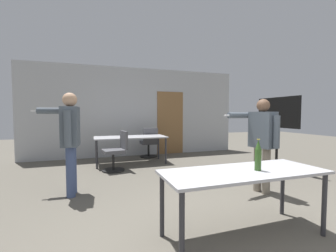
# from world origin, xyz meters

# --- Properties ---
(back_wall) EXTENTS (6.73, 0.12, 2.76)m
(back_wall) POSITION_xyz_m (0.03, 5.58, 1.37)
(back_wall) COLOR #B2B5B7
(back_wall) RESTS_ON ground_plane
(conference_table_near) EXTENTS (1.79, 0.68, 0.72)m
(conference_table_near) POSITION_xyz_m (0.16, 0.48, 0.65)
(conference_table_near) COLOR #A8A8AD
(conference_table_near) RESTS_ON ground_plane
(conference_table_far) EXTENTS (1.87, 0.80, 0.72)m
(conference_table_far) POSITION_xyz_m (-0.40, 4.45, 0.66)
(conference_table_far) COLOR #A8A8AD
(conference_table_far) RESTS_ON ground_plane
(tv_screen) EXTENTS (0.44, 1.23, 1.72)m
(tv_screen) POSITION_xyz_m (2.82, 2.71, 1.10)
(tv_screen) COLOR black
(tv_screen) RESTS_ON ground_plane
(person_near_casual) EXTENTS (0.80, 0.60, 1.57)m
(person_near_casual) POSITION_xyz_m (1.31, 1.52, 0.94)
(person_near_casual) COLOR slate
(person_near_casual) RESTS_ON ground_plane
(person_far_watching) EXTENTS (0.76, 0.69, 1.66)m
(person_far_watching) POSITION_xyz_m (-1.72, 2.42, 1.00)
(person_far_watching) COLOR #3D4C75
(person_far_watching) RESTS_ON ground_plane
(office_chair_far_left) EXTENTS (0.59, 0.53, 0.92)m
(office_chair_far_left) POSITION_xyz_m (-0.84, 3.81, 0.43)
(office_chair_far_left) COLOR black
(office_chair_far_left) RESTS_ON ground_plane
(office_chair_far_right) EXTENTS (0.52, 0.55, 0.90)m
(office_chair_far_right) POSITION_xyz_m (0.27, 5.10, 0.42)
(office_chair_far_right) COLOR black
(office_chair_far_right) RESTS_ON ground_plane
(beer_bottle) EXTENTS (0.07, 0.07, 0.34)m
(beer_bottle) POSITION_xyz_m (0.30, 0.44, 0.88)
(beer_bottle) COLOR #2D511E
(beer_bottle) RESTS_ON conference_table_near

